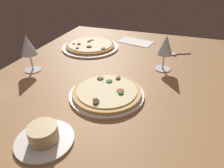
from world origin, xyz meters
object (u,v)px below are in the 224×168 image
Objects in this scene: wine_glass_near at (28,47)px; paper_menu at (135,42)px; pizza_main at (107,93)px; wine_glass_far at (166,46)px; spoon at (176,54)px; ramekin_on_saucer at (44,136)px; pizza_side at (90,46)px.

wine_glass_near is 0.80× the size of paper_menu.
pizza_main is 1.70× the size of wine_glass_near.
wine_glass_far is 39.57cm from paper_menu.
paper_menu is (52.52, -35.63, -11.05)cm from wine_glass_near.
wine_glass_near is at bearing 78.10° from pizza_main.
wine_glass_near is 73.68cm from spoon.
pizza_main is at bearing 155.76° from spoon.
pizza_main is at bearing -17.74° from ramekin_on_saucer.
wine_glass_far reaches higher than pizza_side.
pizza_side reaches higher than spoon.
ramekin_on_saucer is 61.26cm from wine_glass_far.
pizza_main is 53.00cm from spoon.
wine_glass_near reaches higher than pizza_side.
spoon is at bearing -104.07° from paper_menu.
wine_glass_far is at bearing -135.53° from paper_menu.
pizza_main is 1.72× the size of ramekin_on_saucer.
pizza_side is at bearing 31.35° from pizza_main.
spoon is (5.86, -47.63, -0.74)cm from pizza_side.
paper_menu is at bearing 32.31° from wine_glass_far.
wine_glass_far is (28.61, -16.85, 9.83)cm from pizza_main.
paper_menu is (32.15, 20.33, -10.91)cm from wine_glass_far.
paper_menu is at bearing -3.26° from ramekin_on_saucer.
pizza_main is 0.86× the size of pizza_side.
wine_glass_far reaches higher than paper_menu.
pizza_main is 60.87cm from paper_menu.
ramekin_on_saucer is at bearing 155.31° from wine_glass_far.
pizza_main is 27.76cm from ramekin_on_saucer.
paper_menu is 1.85× the size of spoon.
pizza_main is at bearing -148.65° from pizza_side.
wine_glass_near is (34.67, 30.67, 9.24)cm from ramekin_on_saucer.
spoon is at bearing -82.99° from pizza_side.
wine_glass_near is at bearing 110.00° from wine_glass_far.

